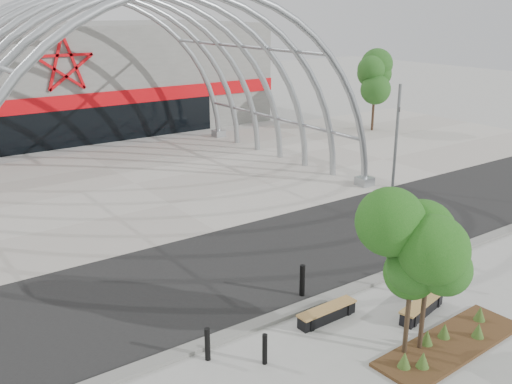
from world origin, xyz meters
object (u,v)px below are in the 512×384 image
(street_tree_0, at_px, (413,255))
(bench_0, at_px, (327,314))
(street_tree_1, at_px, (428,259))
(signal_pole, at_px, (396,135))
(bollard_2, at_px, (302,281))
(bench_1, at_px, (422,308))

(street_tree_0, relative_size, bench_0, 1.98)
(street_tree_0, height_order, street_tree_1, street_tree_0)
(signal_pole, height_order, bench_0, signal_pole)
(bollard_2, bearing_deg, signal_pole, 29.07)
(signal_pole, relative_size, bench_1, 2.47)
(bollard_2, bearing_deg, street_tree_1, -81.28)
(signal_pole, bearing_deg, street_tree_1, -135.29)
(street_tree_1, distance_m, bollard_2, 4.97)
(street_tree_1, relative_size, bench_1, 1.75)
(bench_1, bearing_deg, street_tree_1, -142.21)
(bench_0, height_order, bollard_2, bollard_2)
(bench_0, xyz_separation_m, bollard_2, (0.37, 1.66, 0.34))
(bollard_2, bearing_deg, street_tree_0, -88.08)
(street_tree_0, height_order, bollard_2, street_tree_0)
(bench_1, distance_m, bollard_2, 3.89)
(signal_pole, distance_m, bollard_2, 13.50)
(signal_pole, distance_m, street_tree_1, 15.41)
(street_tree_0, bearing_deg, bollard_2, 91.92)
(street_tree_0, xyz_separation_m, bollard_2, (-0.14, 4.28, -2.48))
(street_tree_0, xyz_separation_m, street_tree_1, (0.53, -0.10, -0.23))
(bollard_2, bearing_deg, bench_0, -102.72)
(signal_pole, distance_m, bench_0, 14.73)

